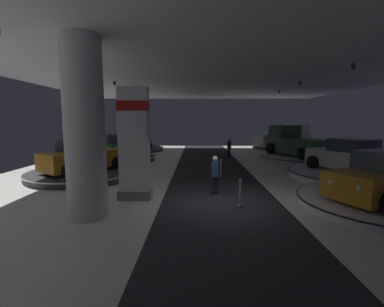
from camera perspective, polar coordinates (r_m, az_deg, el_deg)
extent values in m
cube|color=silver|center=(10.27, 6.06, -10.27)|extent=(24.00, 44.00, 0.05)
cube|color=#232328|center=(10.26, 6.06, -10.11)|extent=(4.40, 44.00, 0.01)
cube|color=silver|center=(10.12, 6.51, 21.46)|extent=(24.00, 44.00, 0.10)
cylinder|color=black|center=(13.56, -21.37, 16.34)|extent=(0.16, 0.16, 0.22)
cylinder|color=black|center=(17.96, -16.09, 14.15)|extent=(0.16, 0.16, 0.22)
cylinder|color=black|center=(22.50, -12.44, 12.78)|extent=(0.16, 0.16, 0.22)
cylinder|color=black|center=(13.91, 31.01, 15.58)|extent=(0.16, 0.16, 0.22)
cylinder|color=black|center=(18.60, 21.84, 13.67)|extent=(0.16, 0.16, 0.22)
cylinder|color=black|center=(23.22, 18.05, 12.42)|extent=(0.16, 0.16, 0.22)
cylinder|color=silver|center=(8.83, -21.80, 4.76)|extent=(1.20, 1.20, 5.50)
cube|color=slate|center=(10.77, -11.87, -8.45)|extent=(1.28, 0.67, 0.35)
cube|color=white|center=(10.41, -12.17, 2.93)|extent=(1.11, 0.58, 3.91)
cube|color=red|center=(10.39, -12.36, 9.83)|extent=(1.13, 0.61, 0.36)
cylinder|color=#333338|center=(15.65, -21.80, -3.97)|extent=(5.78, 5.78, 0.33)
cylinder|color=white|center=(15.62, -21.82, -3.47)|extent=(5.90, 5.90, 0.05)
cube|color=#B77519|center=(15.52, -21.93, -1.15)|extent=(3.87, 4.48, 0.90)
cube|color=#2D3842|center=(15.36, -22.53, 1.55)|extent=(2.36, 2.45, 0.70)
cylinder|color=black|center=(17.17, -19.69, -1.21)|extent=(0.57, 0.68, 0.68)
cylinder|color=black|center=(15.58, -15.47, -1.87)|extent=(0.57, 0.68, 0.68)
cylinder|color=black|center=(15.74, -28.24, -2.37)|extent=(0.57, 0.68, 0.68)
cylinder|color=black|center=(13.99, -24.59, -3.26)|extent=(0.57, 0.68, 0.68)
sphere|color=white|center=(17.08, -17.04, 0.15)|extent=(0.18, 0.18, 0.18)
sphere|color=white|center=(16.31, -14.92, -0.10)|extent=(0.18, 0.18, 0.18)
cylinder|color=#B7B7BC|center=(28.45, 18.39, 0.91)|extent=(5.56, 5.56, 0.29)
cylinder|color=black|center=(28.44, 18.40, 1.14)|extent=(5.68, 5.68, 0.05)
cube|color=silver|center=(28.37, 18.46, 2.71)|extent=(5.68, 3.51, 1.20)
cube|color=silver|center=(29.30, 21.31, 4.77)|extent=(2.17, 2.30, 1.00)
cube|color=#28333D|center=(29.00, 20.50, 4.79)|extent=(0.57, 1.70, 0.75)
cylinder|color=black|center=(30.42, 20.10, 2.29)|extent=(0.88, 0.51, 0.84)
cylinder|color=black|center=(28.55, 22.84, 1.87)|extent=(0.88, 0.51, 0.84)
cylinder|color=black|center=(28.42, 14.00, 2.20)|extent=(0.88, 0.51, 0.84)
cylinder|color=black|center=(26.41, 16.51, 1.76)|extent=(0.88, 0.51, 0.84)
cylinder|color=#B7B7BC|center=(21.98, 21.54, -0.89)|extent=(5.57, 5.57, 0.33)
cylinder|color=black|center=(21.96, 21.55, -0.54)|extent=(5.68, 5.68, 0.05)
cube|color=#2D5638|center=(21.88, 21.64, 1.49)|extent=(3.75, 5.70, 1.20)
cube|color=#2D5638|center=(23.13, 19.04, 4.49)|extent=(2.36, 2.24, 1.00)
cube|color=#28333D|center=(22.73, 19.83, 4.41)|extent=(1.67, 0.66, 0.75)
cylinder|color=black|center=(22.65, 16.30, 1.04)|extent=(0.55, 0.89, 0.84)
cylinder|color=black|center=(24.07, 20.90, 1.20)|extent=(0.55, 0.89, 0.84)
cylinder|color=black|center=(19.75, 22.46, -0.07)|extent=(0.55, 0.89, 0.84)
cylinder|color=black|center=(21.36, 27.23, 0.19)|extent=(0.55, 0.89, 0.84)
cylinder|color=#333338|center=(21.01, -15.03, -1.02)|extent=(5.21, 5.21, 0.31)
cylinder|color=white|center=(20.99, -15.04, -0.68)|extent=(5.31, 5.31, 0.05)
cube|color=#2D5638|center=(20.92, -15.09, 1.06)|extent=(4.46, 2.56, 0.90)
cube|color=#2D3842|center=(20.84, -14.75, 3.11)|extent=(2.16, 1.89, 0.70)
cylinder|color=black|center=(20.15, -19.37, -0.10)|extent=(0.71, 0.34, 0.68)
cylinder|color=black|center=(22.11, -18.53, 0.54)|extent=(0.71, 0.34, 0.68)
cylinder|color=black|center=(19.87, -11.22, 0.08)|extent=(0.71, 0.34, 0.68)
cylinder|color=black|center=(21.86, -11.11, 0.71)|extent=(0.71, 0.34, 0.68)
sphere|color=white|center=(20.71, -20.90, 1.09)|extent=(0.18, 0.18, 0.18)
sphere|color=white|center=(21.68, -20.41, 1.36)|extent=(0.18, 0.18, 0.18)
cylinder|color=silver|center=(11.71, 35.45, -8.59)|extent=(5.61, 5.61, 0.26)
cylinder|color=black|center=(11.69, 35.49, -8.11)|extent=(5.72, 5.72, 0.05)
cylinder|color=black|center=(11.00, 27.28, -6.47)|extent=(0.71, 0.48, 0.68)
cylinder|color=black|center=(13.31, 35.08, -4.73)|extent=(0.71, 0.48, 0.68)
sphere|color=white|center=(9.56, 32.00, -6.37)|extent=(0.18, 0.18, 0.18)
sphere|color=white|center=(10.13, 27.36, -5.37)|extent=(0.18, 0.18, 0.18)
cylinder|color=#333338|center=(27.30, -11.50, 0.94)|extent=(5.06, 5.06, 0.34)
cylinder|color=white|center=(27.29, -11.50, 1.23)|extent=(5.16, 5.16, 0.05)
cube|color=red|center=(27.23, -11.54, 2.57)|extent=(3.20, 4.57, 0.90)
cube|color=#2D3842|center=(27.03, -11.53, 4.13)|extent=(2.14, 2.34, 0.70)
cylinder|color=black|center=(28.53, -13.95, 2.16)|extent=(0.45, 0.71, 0.68)
cylinder|color=black|center=(28.82, -10.00, 2.31)|extent=(0.45, 0.71, 0.68)
cylinder|color=black|center=(25.70, -13.23, 1.66)|extent=(0.45, 0.71, 0.68)
cylinder|color=black|center=(26.03, -8.86, 1.83)|extent=(0.45, 0.71, 0.68)
sphere|color=white|center=(29.18, -13.13, 3.05)|extent=(0.18, 0.18, 0.18)
sphere|color=white|center=(29.33, -11.21, 3.11)|extent=(0.18, 0.18, 0.18)
cylinder|color=silver|center=(16.29, 30.17, -3.93)|extent=(5.89, 5.89, 0.38)
cylinder|color=black|center=(16.26, 30.20, -3.38)|extent=(6.00, 6.00, 0.05)
cube|color=silver|center=(16.17, 30.34, -1.14)|extent=(3.32, 4.57, 0.90)
cube|color=#2D3842|center=(16.00, 30.94, 1.44)|extent=(2.19, 2.36, 0.70)
cylinder|color=black|center=(16.36, 24.18, -1.66)|extent=(0.47, 0.71, 0.68)
cylinder|color=black|center=(17.85, 28.60, -1.22)|extent=(0.47, 0.71, 0.68)
cylinder|color=black|center=(14.58, 32.35, -3.15)|extent=(0.47, 0.71, 0.68)
sphere|color=white|center=(17.10, 23.88, 0.00)|extent=(0.18, 0.18, 0.18)
sphere|color=white|center=(17.83, 26.08, 0.15)|extent=(0.18, 0.18, 0.18)
cylinder|color=black|center=(11.17, 5.28, -6.56)|extent=(0.14, 0.14, 0.80)
cylinder|color=black|center=(11.10, 4.45, -6.64)|extent=(0.14, 0.14, 0.80)
cylinder|color=#233851|center=(11.00, 4.90, -3.26)|extent=(0.32, 0.32, 0.62)
sphere|color=tan|center=(10.93, 4.92, -1.10)|extent=(0.22, 0.22, 0.22)
cylinder|color=black|center=(21.58, 7.80, 0.03)|extent=(0.14, 0.14, 0.80)
cylinder|color=black|center=(21.75, 7.94, 0.08)|extent=(0.14, 0.14, 0.80)
cylinder|color=#472323|center=(21.59, 7.90, 1.79)|extent=(0.32, 0.32, 0.62)
sphere|color=tan|center=(21.56, 7.92, 2.91)|extent=(0.22, 0.22, 0.22)
cylinder|color=#333338|center=(9.83, 10.12, -10.86)|extent=(0.28, 0.28, 0.04)
cylinder|color=#B2B2B7|center=(9.70, 10.18, -8.27)|extent=(0.07, 0.07, 0.96)
sphere|color=#B2B2B7|center=(9.59, 10.24, -5.51)|extent=(0.10, 0.10, 0.10)
cylinder|color=#333338|center=(14.40, 6.13, -5.01)|extent=(0.28, 0.28, 0.04)
cylinder|color=#B2B2B7|center=(14.31, 6.15, -3.21)|extent=(0.07, 0.07, 0.96)
sphere|color=#B2B2B7|center=(14.23, 6.18, -1.31)|extent=(0.10, 0.10, 0.10)
cylinder|color=#333338|center=(15.17, 5.24, -4.39)|extent=(0.28, 0.28, 0.04)
cylinder|color=#B2B2B7|center=(15.08, 5.26, -2.67)|extent=(0.07, 0.07, 0.96)
sphere|color=#B2B2B7|center=(15.01, 5.28, -0.87)|extent=(0.10, 0.10, 0.10)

